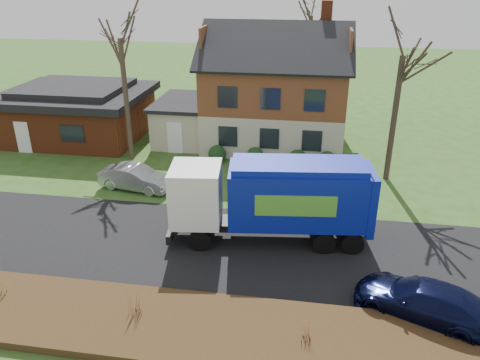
# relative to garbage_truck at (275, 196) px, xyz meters

# --- Properties ---
(ground) EXTENTS (120.00, 120.00, 0.00)m
(ground) POSITION_rel_garbage_truck_xyz_m (-3.19, -0.95, -2.15)
(ground) COLOR #284D19
(ground) RESTS_ON ground
(road) EXTENTS (80.00, 7.00, 0.02)m
(road) POSITION_rel_garbage_truck_xyz_m (-3.19, -0.95, -2.14)
(road) COLOR black
(road) RESTS_ON ground
(mulch_verge) EXTENTS (80.00, 3.50, 0.30)m
(mulch_verge) POSITION_rel_garbage_truck_xyz_m (-3.19, -6.25, -2.00)
(mulch_verge) COLOR #311E10
(mulch_verge) RESTS_ON ground
(main_house) EXTENTS (12.95, 8.95, 9.26)m
(main_house) POSITION_rel_garbage_truck_xyz_m (-1.70, 12.96, 1.88)
(main_house) COLOR #BEB599
(main_house) RESTS_ON ground
(ranch_house) EXTENTS (9.80, 8.20, 3.70)m
(ranch_house) POSITION_rel_garbage_truck_xyz_m (-15.19, 12.05, -0.34)
(ranch_house) COLOR brown
(ranch_house) RESTS_ON ground
(garbage_truck) EXTENTS (8.93, 3.35, 3.73)m
(garbage_truck) POSITION_rel_garbage_truck_xyz_m (0.00, 0.00, 0.00)
(garbage_truck) COLOR black
(garbage_truck) RESTS_ON ground
(silver_sedan) EXTENTS (4.19, 2.06, 1.32)m
(silver_sedan) POSITION_rel_garbage_truck_xyz_m (-7.97, 4.10, -1.49)
(silver_sedan) COLOR #999DA0
(silver_sedan) RESTS_ON ground
(navy_wagon) EXTENTS (5.08, 3.60, 1.37)m
(navy_wagon) POSITION_rel_garbage_truck_xyz_m (5.53, -4.27, -1.47)
(navy_wagon) COLOR black
(navy_wagon) RESTS_ON ground
(tree_front_west) EXTENTS (3.47, 3.47, 10.33)m
(tree_front_west) POSITION_rel_garbage_truck_xyz_m (-9.89, 8.43, 6.36)
(tree_front_west) COLOR #46352A
(tree_front_west) RESTS_ON ground
(tree_front_east) EXTENTS (3.59, 3.59, 9.97)m
(tree_front_east) POSITION_rel_garbage_truck_xyz_m (5.77, 7.71, 5.95)
(tree_front_east) COLOR #3D2F24
(tree_front_east) RESTS_ON ground
(tree_back) EXTENTS (3.31, 3.31, 10.50)m
(tree_back) POSITION_rel_garbage_truck_xyz_m (0.76, 20.88, 6.60)
(tree_back) COLOR #3C3024
(tree_back) RESTS_ON ground
(grass_clump_mid) EXTENTS (0.33, 0.27, 0.93)m
(grass_clump_mid) POSITION_rel_garbage_truck_xyz_m (-4.21, -5.98, -1.39)
(grass_clump_mid) COLOR #A37C48
(grass_clump_mid) RESTS_ON mulch_verge
(grass_clump_east) EXTENTS (0.35, 0.29, 0.87)m
(grass_clump_east) POSITION_rel_garbage_truck_xyz_m (1.62, -6.21, -1.42)
(grass_clump_east) COLOR tan
(grass_clump_east) RESTS_ON mulch_verge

